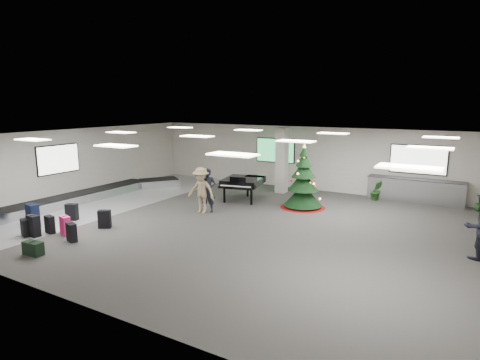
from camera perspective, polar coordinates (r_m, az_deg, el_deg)
The scene contains 20 objects.
ground at distance 14.79m, azimuth 0.42°, elevation -6.28°, with size 18.00×18.00×0.00m, color #393633.
room_envelope at distance 15.05m, azimuth 0.44°, elevation 3.11°, with size 18.02×14.02×3.21m.
baggage_carousel at distance 19.66m, azimuth -19.98°, elevation -1.98°, with size 2.28×9.71×0.43m.
service_counter at distance 19.41m, azimuth 23.61°, elevation -1.39°, with size 4.05×0.65×1.08m.
suitcase_0 at distance 15.04m, azimuth -27.30°, elevation -5.81°, with size 0.49×0.31×0.74m.
suitcase_1 at distance 15.18m, azimuth -25.44°, elevation -5.73°, with size 0.43×0.28×0.62m.
pink_suitcase at distance 14.77m, azimuth -23.60°, elevation -5.95°, with size 0.46×0.33×0.66m.
suitcase_3 at distance 15.06m, azimuth -18.70°, elevation -5.29°, with size 0.49×0.44×0.67m.
navy_suitcase at distance 16.28m, azimuth -27.39°, elevation -4.45°, with size 0.58×0.41×0.84m.
suitcase_5 at distance 15.21m, azimuth -28.23°, elevation -5.98°, with size 0.44×0.33×0.60m.
green_duffel at distance 13.31m, azimuth -27.34°, elevation -8.62°, with size 0.62×0.35×0.42m.
suitcase_7 at distance 14.01m, azimuth -22.83°, elevation -6.86°, with size 0.46×0.34×0.62m.
suitcase_8 at distance 16.48m, azimuth -22.80°, elevation -4.22°, with size 0.49×0.38×0.65m.
christmas_tree at distance 17.08m, azimuth 8.98°, elevation -0.84°, with size 1.92×1.92×2.73m.
grand_piano at distance 18.17m, azimuth 0.35°, elevation -0.29°, with size 1.96×2.35×1.19m.
traveler_a at distance 16.25m, azimuth -4.58°, elevation -1.48°, with size 0.65×0.43×1.79m, color black.
traveler_b at distance 16.14m, azimuth -5.54°, elevation -1.47°, with size 1.20×0.69×1.86m, color #9B8360.
traveler_bench at distance 13.20m, azimuth 31.01°, elevation -5.80°, with size 0.90×0.71×1.86m, color black.
potted_plant_left at distance 19.23m, azimuth 18.77°, elevation -1.48°, with size 0.49×0.39×0.88m, color #144018.
potted_plant_right at distance 19.14m, azimuth 30.99°, elevation -2.76°, with size 0.41×0.41×0.74m, color #144018.
Camera 1 is at (7.01, -12.28, 4.37)m, focal length 30.00 mm.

